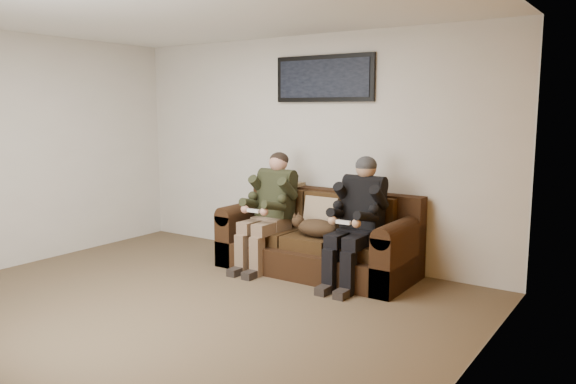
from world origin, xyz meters
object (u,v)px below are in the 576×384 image
Objects in this scene: person_left at (270,204)px; cat at (315,227)px; framed_poster at (324,78)px; person_right at (358,214)px; sofa at (320,241)px.

cat is at bearing -1.90° from person_left.
framed_poster reaches higher than cat.
person_right is (1.09, 0.00, 0.00)m from person_left.
person_right is at bearing -17.95° from sofa.
person_right reaches higher than person_left.
framed_poster is at bearing 142.75° from person_right.
person_left is 1.94× the size of cat.
framed_poster is (-0.75, 0.57, 1.38)m from person_right.
framed_poster reaches higher than person_right.
cat is at bearing -66.19° from framed_poster.
sofa is 1.65× the size of person_right.
person_right reaches higher than sofa.
person_right is at bearing 0.02° from person_left.
person_left is at bearing -121.35° from framed_poster.
person_right is 1.67m from framed_poster.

